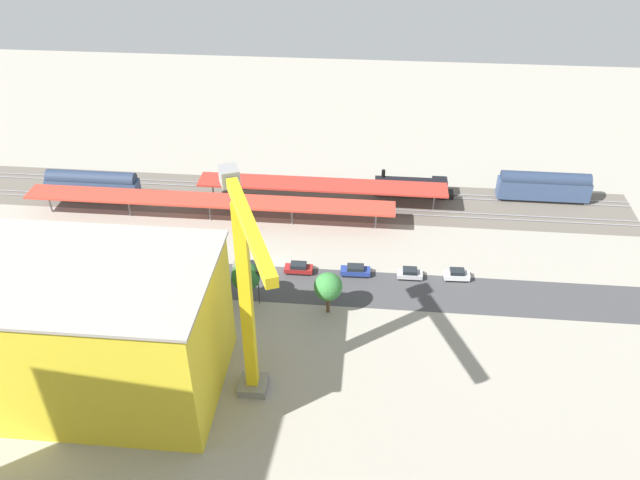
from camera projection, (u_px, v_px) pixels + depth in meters
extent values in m
plane|color=#9E998C|center=(276.00, 266.00, 104.76)|extent=(202.76, 202.76, 0.00)
cube|color=#665E54|center=(292.00, 198.00, 122.55)|extent=(126.83, 15.55, 0.01)
cube|color=#424244|center=(272.00, 284.00, 101.04)|extent=(126.79, 9.94, 0.01)
cube|color=#9E9EA8|center=(295.00, 187.00, 125.75)|extent=(126.72, 1.06, 0.12)
cube|color=#9E9EA8|center=(294.00, 191.00, 124.57)|extent=(126.72, 1.06, 0.12)
cube|color=#9E9EA8|center=(290.00, 204.00, 120.33)|extent=(126.72, 1.06, 0.12)
cube|color=#9E9EA8|center=(289.00, 208.00, 119.15)|extent=(126.72, 1.06, 0.12)
cube|color=#C63D2D|center=(208.00, 200.00, 113.87)|extent=(66.06, 5.35, 0.35)
cylinder|color=slate|center=(376.00, 219.00, 112.83)|extent=(0.30, 0.30, 4.00)
cylinder|color=slate|center=(292.00, 215.00, 113.97)|extent=(0.30, 0.30, 4.00)
cylinder|color=slate|center=(210.00, 211.00, 115.11)|extent=(0.30, 0.30, 4.00)
cylinder|color=slate|center=(129.00, 206.00, 116.25)|extent=(0.30, 0.30, 4.00)
cylinder|color=slate|center=(50.00, 203.00, 117.39)|extent=(0.30, 0.30, 4.00)
cube|color=#B73328|center=(322.00, 185.00, 118.46)|extent=(45.97, 5.43, 0.38)
cylinder|color=slate|center=(434.00, 200.00, 118.11)|extent=(0.30, 0.30, 3.95)
cylinder|color=slate|center=(322.00, 195.00, 119.69)|extent=(0.30, 0.30, 3.95)
cylinder|color=slate|center=(213.00, 190.00, 121.28)|extent=(0.30, 0.30, 3.95)
cube|color=black|center=(414.00, 192.00, 123.35)|extent=(15.03, 2.49, 1.00)
cylinder|color=black|center=(407.00, 184.00, 122.42)|extent=(12.23, 2.73, 2.64)
cube|color=black|center=(439.00, 188.00, 122.27)|extent=(2.83, 2.86, 3.54)
cylinder|color=black|center=(383.00, 173.00, 121.63)|extent=(0.70, 0.70, 1.40)
cube|color=black|center=(541.00, 199.00, 121.77)|extent=(15.26, 2.38, 0.60)
cube|color=#384C72|center=(543.00, 189.00, 120.56)|extent=(16.96, 2.96, 3.64)
cylinder|color=#273550|center=(545.00, 179.00, 119.39)|extent=(16.28, 2.95, 2.83)
cube|color=black|center=(95.00, 197.00, 122.31)|extent=(15.79, 2.40, 0.60)
cube|color=#384C72|center=(93.00, 188.00, 121.14)|extent=(17.55, 2.98, 3.50)
cylinder|color=#273550|center=(91.00, 178.00, 120.00)|extent=(16.85, 2.98, 2.85)
cube|color=black|center=(456.00, 278.00, 101.91)|extent=(3.43, 1.83, 0.30)
cube|color=silver|center=(457.00, 275.00, 101.57)|extent=(4.08, 1.92, 0.88)
cube|color=#1E2328|center=(457.00, 272.00, 101.15)|extent=(2.30, 1.65, 0.63)
cube|color=black|center=(409.00, 277.00, 102.22)|extent=(3.37, 1.80, 0.30)
cube|color=silver|center=(410.00, 274.00, 101.93)|extent=(4.01, 1.88, 0.74)
cube|color=#1E2328|center=(410.00, 271.00, 101.53)|extent=(2.24, 1.65, 0.66)
cube|color=black|center=(355.00, 274.00, 102.88)|extent=(4.00, 1.85, 0.30)
cube|color=navy|center=(355.00, 271.00, 102.57)|extent=(4.76, 1.93, 0.79)
cube|color=#1E2328|center=(356.00, 268.00, 102.17)|extent=(2.68, 1.68, 0.61)
cube|color=black|center=(299.00, 271.00, 103.39)|extent=(3.79, 1.79, 0.30)
cube|color=maroon|center=(299.00, 269.00, 103.10)|extent=(4.52, 1.86, 0.73)
cube|color=#1E2328|center=(299.00, 265.00, 102.69)|extent=(2.53, 1.64, 0.68)
cube|color=black|center=(248.00, 270.00, 103.70)|extent=(4.08, 1.85, 0.30)
cube|color=gray|center=(248.00, 267.00, 103.37)|extent=(4.84, 1.96, 0.83)
cube|color=#1E2328|center=(247.00, 264.00, 102.98)|extent=(2.74, 1.64, 0.57)
cube|color=black|center=(204.00, 267.00, 104.36)|extent=(3.70, 1.78, 0.30)
cube|color=silver|center=(203.00, 264.00, 104.05)|extent=(4.39, 1.87, 0.80)
cube|color=#1E2328|center=(203.00, 261.00, 103.65)|extent=(2.48, 1.60, 0.58)
cube|color=black|center=(153.00, 262.00, 105.49)|extent=(3.89, 1.77, 0.30)
cube|color=#474C51|center=(153.00, 259.00, 105.17)|extent=(4.63, 1.84, 0.85)
cube|color=#1E2328|center=(152.00, 255.00, 104.74)|extent=(2.59, 1.62, 0.67)
cube|color=yellow|center=(91.00, 332.00, 78.90)|extent=(31.11, 19.62, 17.88)
cube|color=#ADA89E|center=(75.00, 273.00, 73.71)|extent=(31.72, 20.23, 0.40)
cube|color=gray|center=(253.00, 385.00, 82.82)|extent=(3.60, 3.60, 1.20)
cube|color=yellow|center=(246.00, 305.00, 75.14)|extent=(1.40, 1.40, 28.23)
cube|color=yellow|center=(250.00, 227.00, 61.98)|extent=(8.00, 17.34, 1.20)
cube|color=gray|center=(229.00, 176.00, 70.32)|extent=(2.76, 2.98, 2.00)
cube|color=black|center=(148.00, 312.00, 95.10)|extent=(8.91, 2.89, 0.50)
cube|color=silver|center=(153.00, 303.00, 94.09)|extent=(6.83, 2.94, 3.05)
cube|color=maroon|center=(124.00, 304.00, 94.23)|extent=(2.31, 2.53, 2.53)
cylinder|color=brown|center=(188.00, 291.00, 97.29)|extent=(0.42, 0.42, 2.88)
sphere|color=#28662D|center=(186.00, 275.00, 95.61)|extent=(4.36, 4.36, 4.36)
cylinder|color=brown|center=(247.00, 293.00, 96.62)|extent=(0.60, 0.60, 3.19)
sphere|color=#28662D|center=(246.00, 277.00, 94.85)|extent=(4.32, 4.32, 4.32)
cylinder|color=brown|center=(328.00, 303.00, 94.63)|extent=(0.54, 0.54, 3.28)
sphere|color=#38843D|center=(328.00, 287.00, 92.86)|extent=(4.18, 4.18, 4.18)
cylinder|color=#333333|center=(259.00, 290.00, 95.66)|extent=(0.16, 0.16, 5.22)
cube|color=black|center=(258.00, 273.00, 93.92)|extent=(0.36, 0.36, 0.90)
sphere|color=red|center=(256.00, 272.00, 93.77)|extent=(0.20, 0.20, 0.20)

